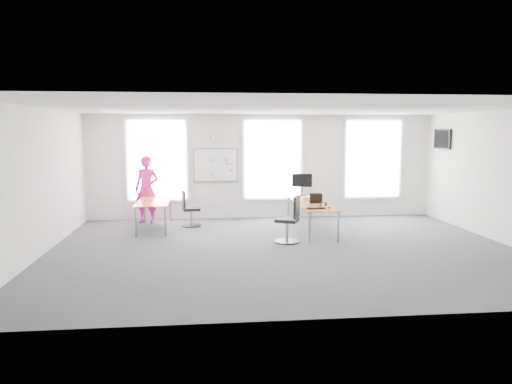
{
  "coord_description": "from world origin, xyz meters",
  "views": [
    {
      "loc": [
        -1.71,
        -10.34,
        2.53
      ],
      "look_at": [
        -0.48,
        1.2,
        1.1
      ],
      "focal_mm": 35.0,
      "sensor_mm": 36.0,
      "label": 1
    }
  ],
  "objects": [
    {
      "name": "laptop_sleeve",
      "position": [
        1.1,
        1.83,
        0.84
      ],
      "size": [
        0.31,
        0.19,
        0.25
      ],
      "rotation": [
        0.0,
        0.0,
        -0.1
      ],
      "color": "black",
      "rests_on": "desk_right"
    },
    {
      "name": "person",
      "position": [
        -3.26,
        3.53,
        0.93
      ],
      "size": [
        0.77,
        0.61,
        1.86
      ],
      "primitive_type": "imported",
      "rotation": [
        0.0,
        0.0,
        -0.27
      ],
      "color": "#E31A8F",
      "rests_on": "ground"
    },
    {
      "name": "tv",
      "position": [
        4.95,
        3.0,
        2.3
      ],
      "size": [
        0.06,
        0.9,
        0.55
      ],
      "primitive_type": "cube",
      "color": "black",
      "rests_on": "wall_right"
    },
    {
      "name": "chair_right",
      "position": [
        0.23,
        0.64,
        0.47
      ],
      "size": [
        0.63,
        0.63,
        1.07
      ],
      "rotation": [
        0.0,
        0.0,
        -1.96
      ],
      "color": "black",
      "rests_on": "ground"
    },
    {
      "name": "floor",
      "position": [
        0.0,
        0.0,
        0.0
      ],
      "size": [
        10.0,
        10.0,
        0.0
      ],
      "primitive_type": "plane",
      "color": "#2C2B31",
      "rests_on": "ground"
    },
    {
      "name": "wall_right",
      "position": [
        5.0,
        0.0,
        1.5
      ],
      "size": [
        0.0,
        10.0,
        10.0
      ],
      "primitive_type": "plane",
      "rotation": [
        1.57,
        0.0,
        -1.57
      ],
      "color": "silver",
      "rests_on": "ground"
    },
    {
      "name": "mouse",
      "position": [
        1.23,
        0.93,
        0.74
      ],
      "size": [
        0.1,
        0.13,
        0.04
      ],
      "primitive_type": "ellipsoid",
      "rotation": [
        0.0,
        0.0,
        -0.24
      ],
      "color": "black",
      "rests_on": "desk_right"
    },
    {
      "name": "window_left",
      "position": [
        -3.0,
        3.97,
        1.7
      ],
      "size": [
        1.6,
        0.06,
        2.2
      ],
      "primitive_type": "cube",
      "color": "silver",
      "rests_on": "wall_back"
    },
    {
      "name": "chair_left",
      "position": [
        -2.09,
        2.84,
        0.42
      ],
      "size": [
        0.51,
        0.51,
        0.96
      ],
      "rotation": [
        0.0,
        0.0,
        1.74
      ],
      "color": "black",
      "rests_on": "ground"
    },
    {
      "name": "whiteboard",
      "position": [
        -1.35,
        3.97,
        1.55
      ],
      "size": [
        1.2,
        0.03,
        0.9
      ],
      "primitive_type": "cube",
      "color": "white",
      "rests_on": "wall_back"
    },
    {
      "name": "headphones",
      "position": [
        1.17,
        1.36,
        0.76
      ],
      "size": [
        0.17,
        0.09,
        0.1
      ],
      "rotation": [
        0.0,
        0.0,
        -0.27
      ],
      "color": "black",
      "rests_on": "desk_right"
    },
    {
      "name": "keyboard",
      "position": [
        0.9,
        0.97,
        0.73
      ],
      "size": [
        0.47,
        0.25,
        0.02
      ],
      "primitive_type": "cube",
      "rotation": [
        0.0,
        0.0,
        0.22
      ],
      "color": "black",
      "rests_on": "desk_right"
    },
    {
      "name": "window_right",
      "position": [
        3.3,
        3.97,
        1.7
      ],
      "size": [
        1.6,
        0.06,
        2.2
      ],
      "primitive_type": "cube",
      "color": "silver",
      "rests_on": "wall_back"
    },
    {
      "name": "window_mid",
      "position": [
        0.3,
        3.97,
        1.7
      ],
      "size": [
        1.6,
        0.06,
        2.2
      ],
      "primitive_type": "cube",
      "color": "silver",
      "rests_on": "wall_back"
    },
    {
      "name": "desk_right",
      "position": [
        1.02,
        2.03,
        0.67
      ],
      "size": [
        0.79,
        2.95,
        0.72
      ],
      "color": "#C58521",
      "rests_on": "ground"
    },
    {
      "name": "paper_stack",
      "position": [
        0.97,
        2.3,
        0.77
      ],
      "size": [
        0.36,
        0.31,
        0.11
      ],
      "primitive_type": "cube",
      "rotation": [
        0.0,
        0.0,
        0.25
      ],
      "color": "beige",
      "rests_on": "desk_right"
    },
    {
      "name": "wall_back",
      "position": [
        0.0,
        4.0,
        1.5
      ],
      "size": [
        10.0,
        0.0,
        10.0
      ],
      "primitive_type": "plane",
      "rotation": [
        1.57,
        0.0,
        0.0
      ],
      "color": "silver",
      "rests_on": "ground"
    },
    {
      "name": "wall_clock",
      "position": [
        -1.35,
        3.97,
        2.35
      ],
      "size": [
        0.3,
        0.04,
        0.3
      ],
      "primitive_type": "cylinder",
      "rotation": [
        1.57,
        0.0,
        0.0
      ],
      "color": "gray",
      "rests_on": "wall_back"
    },
    {
      "name": "wall_front",
      "position": [
        0.0,
        -4.0,
        1.5
      ],
      "size": [
        10.0,
        0.0,
        10.0
      ],
      "primitive_type": "plane",
      "rotation": [
        -1.57,
        0.0,
        0.0
      ],
      "color": "silver",
      "rests_on": "ground"
    },
    {
      "name": "lens_cap",
      "position": [
        1.07,
        1.33,
        0.72
      ],
      "size": [
        0.08,
        0.08,
        0.01
      ],
      "primitive_type": "cylinder",
      "rotation": [
        0.0,
        0.0,
        -0.31
      ],
      "color": "black",
      "rests_on": "desk_right"
    },
    {
      "name": "monitor",
      "position": [
        1.03,
        3.26,
        1.09
      ],
      "size": [
        0.55,
        0.24,
        0.63
      ],
      "rotation": [
        0.0,
        0.0,
        -0.33
      ],
      "color": "black",
      "rests_on": "desk_right"
    },
    {
      "name": "desk_left",
      "position": [
        -2.98,
        2.58,
        0.68
      ],
      "size": [
        0.82,
        2.04,
        0.74
      ],
      "color": "#C58521",
      "rests_on": "ground"
    },
    {
      "name": "wall_left",
      "position": [
        -5.0,
        0.0,
        1.5
      ],
      "size": [
        0.0,
        10.0,
        10.0
      ],
      "primitive_type": "plane",
      "rotation": [
        1.57,
        0.0,
        1.57
      ],
      "color": "silver",
      "rests_on": "ground"
    },
    {
      "name": "ceiling",
      "position": [
        0.0,
        0.0,
        3.0
      ],
      "size": [
        10.0,
        10.0,
        0.0
      ],
      "primitive_type": "plane",
      "rotation": [
        3.14,
        0.0,
        0.0
      ],
      "color": "silver",
      "rests_on": "ground"
    }
  ]
}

